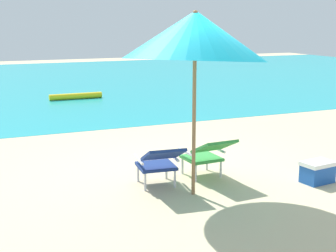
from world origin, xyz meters
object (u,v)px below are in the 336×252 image
Objects in this scene: swim_buoy at (76,96)px; beach_umbrella_center at (195,36)px; lounge_chair_right at (207,153)px; cooler_box at (318,172)px; lounge_chair_left at (159,161)px.

swim_buoy is 9.09m from beach_umbrella_center.
lounge_chair_right is 1.77× the size of cooler_box.
lounge_chair_left reaches higher than cooler_box.
beach_umbrella_center is 5.28× the size of cooler_box.
lounge_chair_left is 1.82m from beach_umbrella_center.
lounge_chair_left is 1.03× the size of lounge_chair_right.
beach_umbrella_center is at bearing 172.03° from cooler_box.
lounge_chair_left and lounge_chair_right have the same top height.
lounge_chair_right is 1.64m from cooler_box.
lounge_chair_left is at bearing -172.06° from lounge_chair_right.
cooler_box is (1.90, -0.27, -1.99)m from beach_umbrella_center.
cooler_box is at bearing -28.89° from lounge_chair_right.
lounge_chair_right reaches higher than swim_buoy.
lounge_chair_left is at bearing 163.39° from cooler_box.
lounge_chair_left is 1.82× the size of cooler_box.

